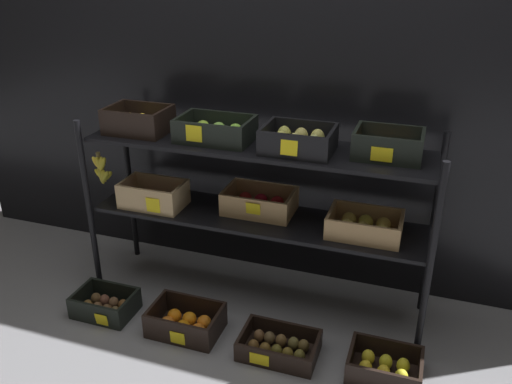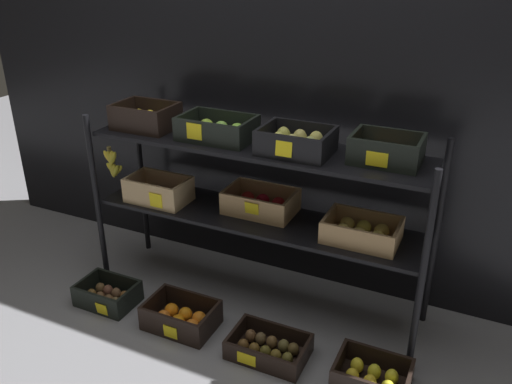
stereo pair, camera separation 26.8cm
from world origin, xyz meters
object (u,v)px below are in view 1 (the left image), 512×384
at_px(crate_ground_orange, 186,323).
at_px(crate_ground_center_kiwi, 279,347).
at_px(display_rack, 254,177).
at_px(crate_ground_kiwi, 106,305).
at_px(crate_ground_lemon, 384,367).

bearing_deg(crate_ground_orange, crate_ground_center_kiwi, -0.91).
bearing_deg(display_rack, crate_ground_center_kiwi, -56.47).
height_order(crate_ground_kiwi, crate_ground_center_kiwi, crate_ground_kiwi).
bearing_deg(crate_ground_orange, crate_ground_lemon, 0.43).
bearing_deg(crate_ground_center_kiwi, crate_ground_lemon, 1.78).
xyz_separation_m(display_rack, crate_ground_lemon, (0.75, -0.37, -0.69)).
bearing_deg(crate_ground_center_kiwi, crate_ground_kiwi, 179.65).
xyz_separation_m(crate_ground_kiwi, crate_ground_lemon, (1.46, 0.01, 0.00)).
relative_size(crate_ground_kiwi, crate_ground_orange, 0.88).
height_order(crate_ground_orange, crate_ground_lemon, crate_ground_orange).
bearing_deg(crate_ground_orange, crate_ground_kiwi, -179.76).
xyz_separation_m(display_rack, crate_ground_orange, (-0.24, -0.38, -0.68)).
relative_size(display_rack, crate_ground_orange, 5.24).
bearing_deg(crate_ground_orange, display_rack, 57.80).
relative_size(crate_ground_kiwi, crate_ground_lemon, 0.96).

